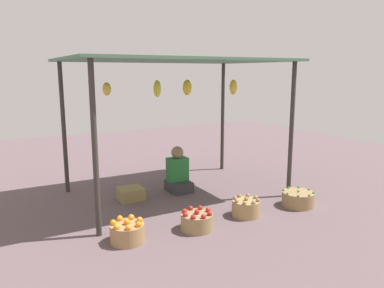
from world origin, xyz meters
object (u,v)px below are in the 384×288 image
vendor_person (178,174)px  basket_potatoes (246,208)px  basket_green_chilies (298,199)px  wooden_crate_near_vendor (131,194)px  basket_red_apples (197,221)px  basket_oranges (127,232)px

vendor_person → basket_potatoes: 1.54m
vendor_person → basket_green_chilies: bearing=-50.5°
wooden_crate_near_vendor → basket_potatoes: bearing=-49.8°
basket_red_apples → wooden_crate_near_vendor: size_ratio=1.09×
basket_oranges → basket_red_apples: basket_oranges is taller
basket_red_apples → basket_green_chilies: 1.79m
basket_red_apples → basket_green_chilies: bearing=0.4°
wooden_crate_near_vendor → basket_green_chilies: bearing=-34.8°
basket_red_apples → basket_potatoes: 0.86m
vendor_person → basket_red_apples: vendor_person is taller
wooden_crate_near_vendor → vendor_person: bearing=3.4°
vendor_person → basket_oranges: size_ratio=1.87×
basket_green_chilies → wooden_crate_near_vendor: bearing=145.2°
basket_potatoes → basket_red_apples: bearing=-174.9°
basket_oranges → basket_red_apples: size_ratio=0.99×
basket_oranges → basket_potatoes: size_ratio=1.03×
basket_green_chilies → wooden_crate_near_vendor: (-2.15, 1.50, -0.01)m
vendor_person → basket_potatoes: size_ratio=1.93×
wooden_crate_near_vendor → basket_oranges: bearing=-111.3°
vendor_person → basket_potatoes: vendor_person is taller
vendor_person → wooden_crate_near_vendor: (-0.88, -0.05, -0.20)m
vendor_person → basket_green_chilies: size_ratio=1.61×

